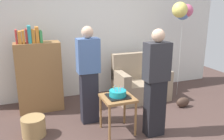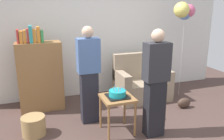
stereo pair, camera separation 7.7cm
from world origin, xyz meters
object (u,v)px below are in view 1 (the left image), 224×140
at_px(couch, 140,83).
at_px(balloon_bunch, 183,11).
at_px(birthday_cake, 118,94).
at_px(person_blowing_candles, 89,75).
at_px(person_holding_cake, 156,83).
at_px(wicker_basket, 34,127).
at_px(handbag, 183,102).
at_px(bookshelf, 39,75).
at_px(side_table, 118,102).

distance_m(couch, balloon_bunch, 1.72).
height_order(birthday_cake, person_blowing_candles, person_blowing_candles).
relative_size(person_blowing_candles, person_holding_cake, 1.00).
relative_size(couch, wicker_basket, 3.06).
height_order(couch, balloon_bunch, balloon_bunch).
distance_m(person_blowing_candles, handbag, 2.01).
relative_size(couch, balloon_bunch, 0.55).
xyz_separation_m(person_holding_cake, balloon_bunch, (1.34, 1.29, 0.99)).
distance_m(person_holding_cake, wicker_basket, 1.97).
xyz_separation_m(wicker_basket, handbag, (2.80, 0.07, -0.05)).
relative_size(bookshelf, side_table, 2.71).
bearing_deg(side_table, bookshelf, 129.97).
bearing_deg(handbag, couch, 128.71).
distance_m(bookshelf, birthday_cake, 1.66).
height_order(person_blowing_candles, balloon_bunch, balloon_bunch).
bearing_deg(bookshelf, handbag, -18.32).
distance_m(couch, side_table, 1.49).
relative_size(bookshelf, balloon_bunch, 0.80).
distance_m(birthday_cake, person_blowing_candles, 0.62).
distance_m(couch, person_blowing_candles, 1.52).
height_order(person_holding_cake, balloon_bunch, balloon_bunch).
bearing_deg(handbag, person_blowing_candles, 177.45).
bearing_deg(couch, birthday_cake, -130.62).
bearing_deg(person_holding_cake, bookshelf, -24.15).
xyz_separation_m(birthday_cake, balloon_bunch, (1.83, 1.02, 1.18)).
relative_size(side_table, birthday_cake, 1.84).
bearing_deg(balloon_bunch, side_table, -150.85).
relative_size(bookshelf, handbag, 5.70).
height_order(bookshelf, balloon_bunch, balloon_bunch).
height_order(side_table, birthday_cake, birthday_cake).
bearing_deg(person_holding_cake, side_table, -7.57).
height_order(side_table, person_holding_cake, person_holding_cake).
height_order(side_table, wicker_basket, side_table).
bearing_deg(person_blowing_candles, handbag, 10.18).
bearing_deg(birthday_cake, bookshelf, 129.97).
xyz_separation_m(side_table, person_blowing_candles, (-0.32, 0.49, 0.33)).
xyz_separation_m(bookshelf, wicker_basket, (-0.19, -0.93, -0.54)).
bearing_deg(bookshelf, person_blowing_candles, -46.48).
bearing_deg(person_holding_cake, balloon_bunch, -115.79).
relative_size(couch, person_holding_cake, 0.67).
distance_m(side_table, person_holding_cake, 0.65).
bearing_deg(birthday_cake, balloon_bunch, 29.15).
xyz_separation_m(bookshelf, person_holding_cake, (1.56, -1.53, 0.14)).
bearing_deg(couch, person_holding_cake, -108.66).
relative_size(person_holding_cake, wicker_basket, 4.53).
xyz_separation_m(couch, person_holding_cake, (-0.47, -1.39, 0.49)).
relative_size(side_table, balloon_bunch, 0.29).
relative_size(side_table, person_holding_cake, 0.36).
height_order(couch, handbag, couch).
xyz_separation_m(birthday_cake, person_blowing_candles, (-0.32, 0.49, 0.19)).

